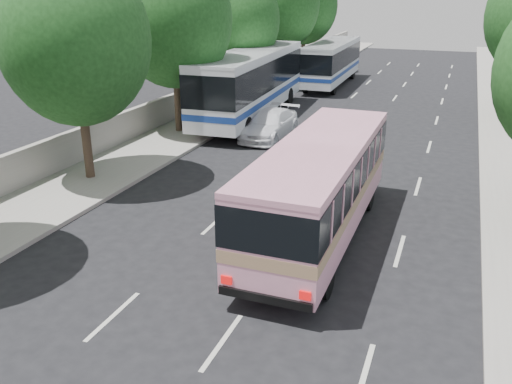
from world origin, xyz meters
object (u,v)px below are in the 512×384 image
at_px(tour_coach_rear, 332,59).
at_px(tour_coach_front, 251,79).
at_px(pink_taxi, 289,227).
at_px(white_pickup, 270,124).
at_px(pink_bus, 320,180).

bearing_deg(tour_coach_rear, tour_coach_front, -98.73).
height_order(pink_taxi, white_pickup, white_pickup).
bearing_deg(tour_coach_rear, pink_bus, -78.39).
relative_size(white_pickup, tour_coach_rear, 0.43).
xyz_separation_m(pink_bus, tour_coach_rear, (-6.13, 27.63, 0.08)).
bearing_deg(tour_coach_front, white_pickup, -58.91).
bearing_deg(pink_taxi, tour_coach_rear, 98.94).
height_order(pink_bus, tour_coach_front, tour_coach_front).
relative_size(white_pickup, tour_coach_front, 0.37).
distance_m(pink_bus, tour_coach_front, 16.56).
xyz_separation_m(pink_taxi, white_pickup, (-4.80, 11.85, 0.01)).
bearing_deg(pink_taxi, tour_coach_front, 113.24).
relative_size(pink_bus, white_pickup, 2.01).
height_order(pink_bus, white_pickup, pink_bus).
bearing_deg(white_pickup, pink_taxi, -65.63).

